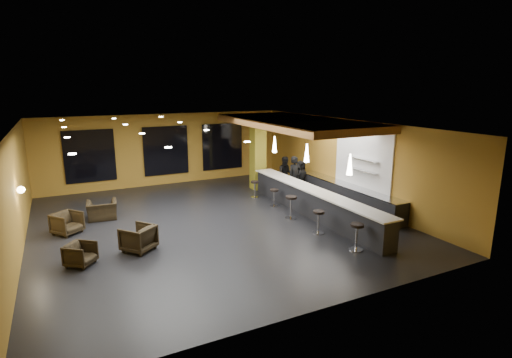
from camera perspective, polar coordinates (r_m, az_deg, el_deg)
name	(u,v)px	position (r m, az deg, el deg)	size (l,w,h in m)	color
floor	(213,224)	(14.66, -6.16, -6.36)	(12.00, 13.00, 0.10)	black
ceiling	(210,124)	(13.87, -6.53, 7.79)	(12.00, 13.00, 0.10)	black
wall_back	(165,149)	(20.33, -12.82, 4.16)	(12.00, 0.10, 3.50)	#A17424
wall_front	(321,237)	(8.57, 9.30, -8.15)	(12.00, 0.10, 3.50)	#A17424
wall_left	(13,196)	(13.40, -31.38, -2.11)	(0.10, 13.00, 3.50)	#A17424
wall_right	(348,161)	(17.16, 12.96, 2.51)	(0.10, 13.00, 3.50)	#A17424
wood_soffit	(294,123)	(16.55, 5.48, 8.03)	(3.60, 8.00, 0.28)	brown
window_left	(90,156)	(19.70, -22.65, 3.03)	(2.20, 0.06, 2.40)	black
window_center	(166,151)	(20.23, -12.74, 3.98)	(2.20, 0.06, 2.40)	black
window_right	(222,147)	(21.14, -4.81, 4.64)	(2.20, 0.06, 2.40)	black
tile_backsplash	(363,159)	(16.31, 14.98, 2.74)	(0.06, 3.20, 2.40)	white
bar_counter	(313,203)	(15.26, 8.11, -3.45)	(0.60, 8.00, 1.00)	black
bar_top	(313,190)	(15.12, 8.17, -1.54)	(0.78, 8.10, 0.05)	white
prep_counter	(346,195)	(16.83, 12.75, -2.30)	(0.70, 6.00, 0.86)	black
prep_top	(347,185)	(16.71, 12.83, -0.80)	(0.72, 6.00, 0.03)	silver
wall_shelf_lower	(363,170)	(16.15, 14.99, 1.19)	(0.30, 1.50, 0.03)	silver
wall_shelf_upper	(363,159)	(16.06, 15.09, 2.76)	(0.30, 1.50, 0.03)	silver
column	(258,153)	(18.83, 0.26, 3.79)	(0.60, 0.60, 3.50)	olive
wall_sconce	(21,190)	(13.86, -30.57, -1.34)	(0.22, 0.22, 0.22)	#FFE5B2
pendant_0	(350,164)	(13.27, 13.26, 2.04)	(0.20, 0.20, 0.70)	white
pendant_1	(307,153)	(15.24, 7.26, 3.71)	(0.20, 0.20, 0.70)	white
pendant_2	(275,144)	(17.35, 2.66, 4.96)	(0.20, 0.20, 0.70)	white
staff_a	(295,177)	(17.73, 5.58, 0.35)	(0.66, 0.43, 1.81)	black
staff_b	(286,174)	(18.57, 4.27, 0.69)	(0.80, 0.62, 1.64)	black
staff_c	(301,177)	(18.42, 6.38, 0.33)	(0.74, 0.48, 1.51)	black
armchair_a	(81,254)	(12.17, -23.78, -9.81)	(0.68, 0.70, 0.64)	black
armchair_b	(138,238)	(12.56, -16.46, -8.10)	(0.84, 0.86, 0.78)	black
armchair_c	(67,223)	(14.78, -25.37, -5.72)	(0.79, 0.81, 0.74)	black
armchair_d	(102,210)	(15.87, -21.13, -4.18)	(1.05, 0.91, 0.68)	black
bar_stool_0	(357,233)	(12.40, 14.19, -7.54)	(0.42, 0.42, 0.84)	silver
bar_stool_1	(318,219)	(13.51, 8.92, -5.67)	(0.40, 0.40, 0.79)	silver
bar_stool_2	(291,204)	(14.85, 5.03, -3.62)	(0.44, 0.44, 0.86)	silver
bar_stool_3	(274,195)	(16.31, 2.62, -2.37)	(0.36, 0.36, 0.72)	silver
bar_stool_4	(255,187)	(17.56, -0.17, -1.16)	(0.38, 0.38, 0.74)	silver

